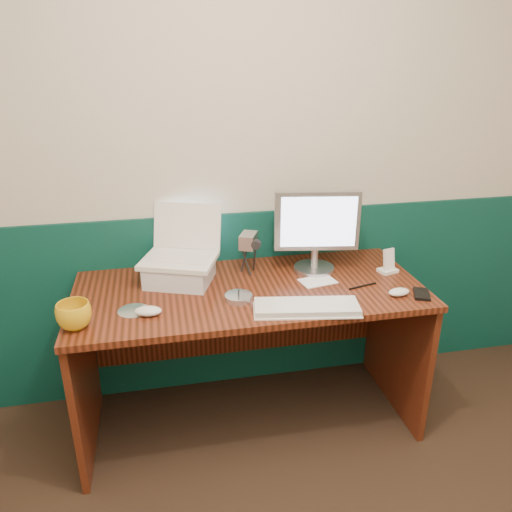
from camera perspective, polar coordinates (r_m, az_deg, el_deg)
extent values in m
cube|color=beige|center=(2.50, -0.22, 10.59)|extent=(3.50, 0.04, 2.50)
cube|color=#08372E|center=(2.75, -0.15, -4.97)|extent=(3.48, 0.02, 1.00)
cube|color=black|center=(2.49, -0.71, -11.44)|extent=(1.60, 0.70, 0.75)
cube|color=silver|center=(2.37, -8.71, -1.85)|extent=(0.35, 0.33, 0.10)
cube|color=silver|center=(2.11, 5.80, -5.94)|extent=(0.45, 0.22, 0.03)
ellipsoid|color=silver|center=(2.32, 16.02, -3.97)|extent=(0.11, 0.07, 0.03)
ellipsoid|color=silver|center=(2.12, -12.23, -6.16)|extent=(0.12, 0.09, 0.04)
imported|color=gold|center=(2.09, -20.09, -6.41)|extent=(0.15, 0.15, 0.11)
cylinder|color=silver|center=(2.19, -2.00, -4.75)|extent=(0.12, 0.12, 0.03)
cylinder|color=silver|center=(2.17, -13.82, -6.07)|extent=(0.13, 0.13, 0.00)
cylinder|color=black|center=(2.36, 12.10, -3.36)|extent=(0.15, 0.05, 0.01)
cube|color=white|center=(2.38, 7.06, -2.88)|extent=(0.18, 0.14, 0.00)
cube|color=white|center=(2.55, 14.81, -1.60)|extent=(0.10, 0.09, 0.02)
cube|color=white|center=(2.52, 14.95, -0.35)|extent=(0.07, 0.04, 0.10)
cube|color=black|center=(2.35, 18.40, -4.14)|extent=(0.11, 0.13, 0.01)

